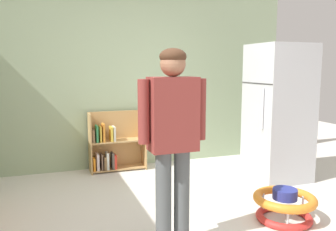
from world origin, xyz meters
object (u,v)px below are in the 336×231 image
at_px(refrigerator, 278,113).
at_px(standing_person, 173,131).
at_px(bookshelf, 113,145).
at_px(baby_walker, 284,205).

bearing_deg(refrigerator, standing_person, -147.81).
distance_m(refrigerator, bookshelf, 2.34).
bearing_deg(bookshelf, standing_person, -88.75).
relative_size(standing_person, baby_walker, 2.70).
distance_m(standing_person, baby_walker, 1.45).
xyz_separation_m(refrigerator, standing_person, (-1.94, -1.22, 0.09)).
bearing_deg(baby_walker, standing_person, -175.41).
relative_size(refrigerator, standing_person, 1.09).
distance_m(bookshelf, standing_person, 2.42).
bearing_deg(bookshelf, refrigerator, -29.38).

